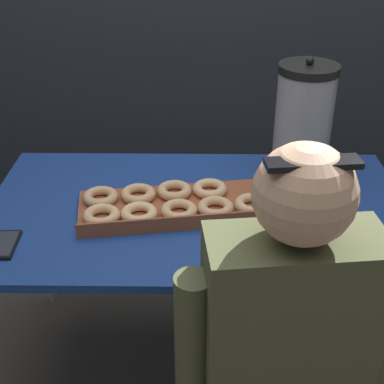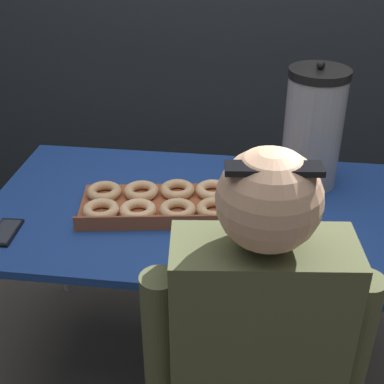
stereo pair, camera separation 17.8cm
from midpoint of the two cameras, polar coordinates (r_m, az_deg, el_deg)
ground_plane at (r=2.29m, az=-1.75°, el=-17.75°), size 12.00×12.00×0.00m
folding_table at (r=1.83m, az=-2.09°, el=-2.91°), size 1.44×0.82×0.75m
donut_box at (r=1.79m, az=-4.95°, el=-1.39°), size 0.68×0.37×0.05m
coffee_urn at (r=1.94m, az=9.28°, el=7.22°), size 0.21×0.24×0.45m
cell_phone at (r=1.75m, az=-22.06°, el=-5.33°), size 0.08×0.15×0.01m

